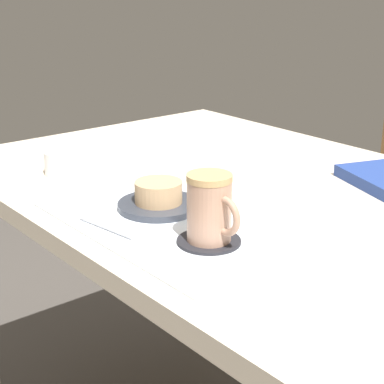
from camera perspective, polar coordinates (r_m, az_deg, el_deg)
The scene contains 8 objects.
dining_table at distance 1.27m, azimuth 6.73°, elevation -3.40°, with size 1.38×0.83×0.75m.
placemat at distance 1.09m, azimuth -1.63°, elevation -2.82°, with size 0.47×0.29×0.00m, color white.
pastry_plate at distance 1.15m, azimuth -2.98°, elevation -1.20°, with size 0.15×0.15×0.01m, color #333842.
pastry at distance 1.14m, azimuth -3.00°, elevation -0.00°, with size 0.09×0.09×0.04m, color tan.
coffee_coaster at distance 1.01m, azimuth 1.50°, elevation -4.38°, with size 0.10×0.10×0.01m, color #232328.
coffee_mug at distance 0.99m, azimuth 1.64°, elevation -1.44°, with size 0.10×0.07×0.11m.
teaspoon at distance 1.07m, azimuth -7.64°, elevation -3.08°, with size 0.01×0.01×0.13m, color silver.
sugar_bowl at distance 1.38m, azimuth -11.55°, elevation 2.54°, with size 0.07×0.07×0.05m, color white.
Camera 1 is at (0.81, -0.85, 1.17)m, focal length 60.00 mm.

